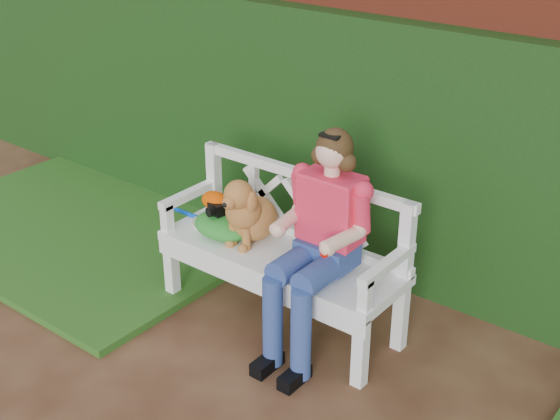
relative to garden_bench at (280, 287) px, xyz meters
The scene contains 10 objects.
brick_wall 1.48m from the garden_bench, 63.58° to the left, with size 10.00×0.30×2.20m, color maroon.
ivy_hedge 1.18m from the garden_bench, 58.00° to the left, with size 10.00×0.18×1.70m, color #1A4113.
grass_left 1.88m from the garden_bench, behind, with size 2.60×2.00×0.05m, color #235816.
garden_bench is the anchor object (origin of this frame).
seated_woman 0.50m from the garden_bench, ahead, with size 0.52×0.69×1.22m, color red, non-canonical shape.
dog 0.51m from the garden_bench, behind, with size 0.29×0.39×0.43m, color #AE7C45, non-canonical shape.
tennis_racket 0.61m from the garden_bench, behind, with size 0.60×0.25×0.03m, color silver, non-canonical shape.
green_bag 0.50m from the garden_bench, behind, with size 0.40×0.31×0.14m, color #1E6E12, non-canonical shape.
camera_item 0.60m from the garden_bench, behind, with size 0.10×0.08×0.07m, color black.
baseball_glove 0.65m from the garden_bench, behind, with size 0.18×0.13×0.11m, color #DD4400.
Camera 1 is at (1.80, -2.17, 2.60)m, focal length 48.00 mm.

